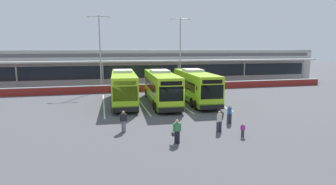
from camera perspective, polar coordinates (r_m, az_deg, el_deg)
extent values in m
plane|color=#4C4C51|center=(26.08, 0.76, -4.53)|extent=(200.00, 200.00, 0.00)
cube|color=#B7B7B2|center=(52.02, -6.82, 5.34)|extent=(70.00, 10.00, 5.50)
cube|color=#19232D|center=(47.09, -6.04, 4.41)|extent=(66.00, 0.08, 2.20)
cube|color=#4C4C51|center=(46.93, -6.10, 7.87)|extent=(68.00, 0.08, 0.60)
cube|color=beige|center=(45.51, -5.82, 6.64)|extent=(67.00, 3.00, 0.24)
cube|color=gray|center=(51.91, -6.88, 8.64)|extent=(70.00, 10.00, 0.50)
cylinder|color=#999999|center=(45.65, -29.36, 2.88)|extent=(0.20, 0.20, 4.20)
cylinder|color=#999999|center=(44.00, -13.59, 3.61)|extent=(0.20, 0.20, 4.20)
cylinder|color=#999999|center=(45.78, 2.16, 4.06)|extent=(0.20, 0.20, 4.20)
cylinder|color=#999999|center=(50.62, 15.81, 4.21)|extent=(0.20, 0.20, 4.20)
cylinder|color=#999999|center=(57.77, 26.59, 4.17)|extent=(0.20, 0.20, 4.20)
cube|color=maroon|center=(39.94, -4.51, 0.98)|extent=(60.00, 0.36, 1.00)
cube|color=#B2B2B2|center=(39.87, -4.52, 1.76)|extent=(60.00, 0.40, 0.10)
cube|color=#9ED11E|center=(31.35, -9.34, 1.22)|extent=(3.24, 12.13, 3.19)
cube|color=#598419|center=(31.56, -9.28, -1.14)|extent=(3.26, 12.15, 0.56)
cube|color=black|center=(31.71, -9.37, 1.76)|extent=(3.13, 9.73, 0.96)
cube|color=black|center=(25.45, -9.02, -0.28)|extent=(2.31, 0.23, 1.40)
cube|color=black|center=(25.29, -9.08, 1.95)|extent=(2.05, 0.20, 0.40)
cube|color=silver|center=(32.16, -9.46, 4.53)|extent=(2.21, 2.91, 0.28)
cube|color=black|center=(25.63, -8.93, -3.63)|extent=(2.46, 0.30, 0.44)
cube|color=black|center=(25.82, -5.84, 0.71)|extent=(0.09, 0.12, 0.36)
cube|color=black|center=(25.74, -12.30, 0.52)|extent=(0.09, 0.12, 0.36)
cylinder|color=black|center=(36.14, -7.57, 0.09)|extent=(0.38, 1.06, 1.04)
cylinder|color=black|center=(36.10, -11.36, -0.02)|extent=(0.38, 1.06, 1.04)
cylinder|color=black|center=(28.48, -6.71, -2.35)|extent=(0.38, 1.06, 1.04)
cylinder|color=black|center=(28.43, -11.52, -2.49)|extent=(0.38, 1.06, 1.04)
cylinder|color=black|center=(27.11, -6.50, -2.93)|extent=(0.38, 1.06, 1.04)
cylinder|color=black|center=(27.06, -11.56, -3.09)|extent=(0.38, 1.06, 1.04)
cube|color=#9ED11E|center=(30.85, -1.47, 1.21)|extent=(3.24, 12.13, 3.19)
cube|color=#598419|center=(31.06, -1.46, -1.19)|extent=(3.26, 12.15, 0.56)
cube|color=black|center=(31.21, -1.59, 1.76)|extent=(3.13, 9.73, 0.96)
cube|color=black|center=(25.04, 0.70, -0.32)|extent=(2.31, 0.23, 1.40)
cube|color=black|center=(24.88, 0.71, 1.95)|extent=(2.05, 0.20, 0.40)
cube|color=silver|center=(31.64, -1.77, 4.57)|extent=(2.21, 2.91, 0.28)
cube|color=black|center=(25.22, 0.74, -3.72)|extent=(2.46, 0.30, 0.44)
cube|color=black|center=(25.64, 3.74, 0.68)|extent=(0.09, 0.12, 0.36)
cube|color=black|center=(25.08, -2.72, 0.50)|extent=(0.09, 0.12, 0.36)
cylinder|color=black|center=(35.74, -0.74, 0.07)|extent=(0.38, 1.06, 1.04)
cylinder|color=black|center=(35.41, -4.55, -0.05)|extent=(0.38, 1.06, 1.04)
cylinder|color=black|center=(28.21, 1.98, -2.40)|extent=(0.38, 1.06, 1.04)
cylinder|color=black|center=(27.79, -2.84, -2.58)|extent=(0.38, 1.06, 1.04)
cylinder|color=black|center=(26.87, 2.63, -2.99)|extent=(0.38, 1.06, 1.04)
cylinder|color=black|center=(26.44, -2.43, -3.19)|extent=(0.38, 1.06, 1.04)
cube|color=#9ED11E|center=(32.17, 5.70, 1.50)|extent=(3.24, 12.13, 3.19)
cube|color=#598419|center=(32.37, 5.66, -0.80)|extent=(3.26, 12.15, 0.56)
cube|color=black|center=(32.52, 5.51, 2.02)|extent=(3.13, 9.73, 0.96)
cube|color=black|center=(26.56, 9.30, 0.11)|extent=(2.31, 0.23, 1.40)
cube|color=black|center=(26.41, 9.36, 2.25)|extent=(2.05, 0.20, 0.40)
cube|color=silver|center=(32.95, 5.26, 4.72)|extent=(2.21, 2.91, 0.28)
cube|color=black|center=(26.73, 9.29, -3.10)|extent=(2.46, 0.30, 0.44)
cube|color=black|center=(27.35, 11.94, 1.04)|extent=(0.09, 0.12, 0.36)
cube|color=black|center=(26.38, 6.08, 0.89)|extent=(0.09, 0.12, 0.36)
cylinder|color=black|center=(37.07, 5.45, 0.36)|extent=(0.38, 1.06, 1.04)
cylinder|color=black|center=(36.49, 1.84, 0.25)|extent=(0.38, 1.06, 1.04)
cylinder|color=black|center=(29.77, 9.59, -1.91)|extent=(0.38, 1.06, 1.04)
cylinder|color=black|center=(29.04, 5.16, -2.10)|extent=(0.38, 1.06, 1.04)
cylinder|color=black|center=(28.49, 10.56, -2.44)|extent=(0.38, 1.06, 1.04)
cylinder|color=black|center=(27.72, 5.94, -2.65)|extent=(0.38, 1.06, 1.04)
cube|color=silver|center=(31.13, -13.41, -2.52)|extent=(0.14, 13.00, 0.01)
cube|color=silver|center=(31.43, -5.73, -2.20)|extent=(0.14, 13.00, 0.01)
cube|color=silver|center=(32.28, 1.67, -1.86)|extent=(0.14, 13.00, 0.01)
cube|color=silver|center=(33.63, 8.58, -1.51)|extent=(0.14, 13.00, 0.01)
cube|color=black|center=(18.13, 1.62, -9.36)|extent=(0.14, 0.18, 0.84)
cube|color=black|center=(18.06, 2.22, -9.43)|extent=(0.14, 0.18, 0.84)
cube|color=#387F4C|center=(17.88, 1.93, -7.27)|extent=(0.34, 0.23, 0.56)
cube|color=#387F4C|center=(17.84, 1.24, -7.40)|extent=(0.09, 0.10, 0.54)
cube|color=#387F4C|center=(17.94, 2.62, -7.31)|extent=(0.09, 0.10, 0.54)
sphere|color=tan|center=(17.77, 1.94, -6.06)|extent=(0.22, 0.22, 0.22)
cube|color=black|center=(17.98, 1.00, -8.81)|extent=(0.13, 0.28, 0.22)
cylinder|color=black|center=(17.92, 1.00, -8.26)|extent=(0.02, 0.02, 0.16)
cube|color=#33333D|center=(23.19, 12.59, -5.43)|extent=(0.22, 0.23, 0.84)
cube|color=#33333D|center=(23.28, 13.03, -5.39)|extent=(0.22, 0.23, 0.84)
cube|color=#2D5693|center=(23.07, 12.87, -3.73)|extent=(0.40, 0.38, 0.56)
cube|color=#2D5693|center=(22.88, 12.63, -3.90)|extent=(0.13, 0.13, 0.54)
cube|color=#2D5693|center=(23.27, 13.10, -3.70)|extent=(0.13, 0.13, 0.54)
sphere|color=#DBB293|center=(22.98, 12.90, -2.78)|extent=(0.22, 0.22, 0.22)
cube|color=#33333D|center=(20.09, 15.33, -8.30)|extent=(0.12, 0.13, 0.52)
cube|color=#33333D|center=(20.04, 15.65, -8.36)|extent=(0.12, 0.13, 0.52)
cube|color=#A32D89|center=(19.94, 15.54, -7.14)|extent=(0.24, 0.20, 0.35)
cube|color=#A32D89|center=(19.92, 15.15, -7.19)|extent=(0.07, 0.08, 0.33)
cube|color=#A32D89|center=(19.97, 15.93, -7.18)|extent=(0.07, 0.08, 0.33)
sphere|color=tan|center=(19.87, 15.57, -6.47)|extent=(0.14, 0.14, 0.14)
cube|color=#33333D|center=(20.71, 10.48, -7.13)|extent=(0.22, 0.23, 0.84)
cube|color=#33333D|center=(20.80, 10.98, -7.07)|extent=(0.22, 0.23, 0.84)
cube|color=silver|center=(20.57, 10.79, -5.23)|extent=(0.40, 0.39, 0.56)
cube|color=silver|center=(20.39, 10.51, -5.43)|extent=(0.13, 0.13, 0.54)
cube|color=silver|center=(20.77, 11.06, -5.18)|extent=(0.13, 0.13, 0.54)
sphere|color=tan|center=(20.48, 10.82, -4.17)|extent=(0.22, 0.22, 0.22)
cube|color=slate|center=(20.77, -9.59, -7.06)|extent=(0.14, 0.18, 0.84)
cube|color=slate|center=(20.66, -9.12, -7.13)|extent=(0.14, 0.18, 0.84)
cube|color=black|center=(20.53, -9.41, -5.22)|extent=(0.34, 0.23, 0.56)
cube|color=black|center=(20.53, -10.02, -5.32)|extent=(0.09, 0.10, 0.54)
cube|color=black|center=(20.55, -8.79, -5.27)|extent=(0.09, 0.10, 0.54)
sphere|color=tan|center=(20.44, -9.43, -4.16)|extent=(0.22, 0.22, 0.22)
cylinder|color=#9E9EA3|center=(41.42, -14.13, 7.97)|extent=(0.20, 0.20, 11.00)
cylinder|color=#9E9EA3|center=(41.68, -14.43, 15.34)|extent=(2.80, 0.10, 0.10)
cube|color=silver|center=(41.69, -16.42, 15.11)|extent=(0.44, 0.28, 0.20)
cube|color=silver|center=(41.69, -12.43, 15.27)|extent=(0.44, 0.28, 0.20)
cylinder|color=#9E9EA3|center=(43.56, 2.60, 8.28)|extent=(0.20, 0.20, 11.00)
cylinder|color=#9E9EA3|center=(43.80, 2.65, 15.29)|extent=(2.80, 0.10, 0.10)
cube|color=silver|center=(43.42, 0.82, 15.22)|extent=(0.44, 0.28, 0.20)
cube|color=silver|center=(44.21, 4.45, 15.09)|extent=(0.44, 0.28, 0.20)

